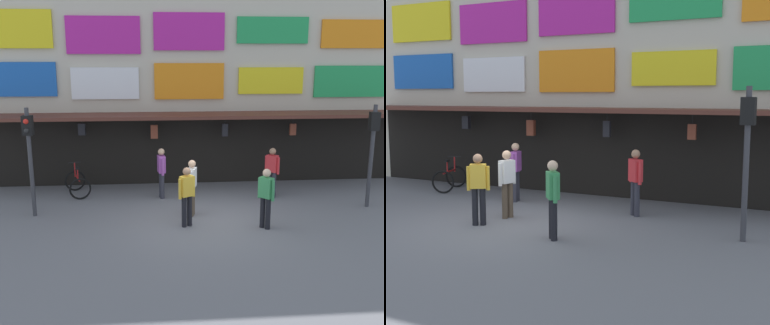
# 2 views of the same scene
# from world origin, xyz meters

# --- Properties ---
(ground_plane) EXTENTS (80.00, 80.00, 0.00)m
(ground_plane) POSITION_xyz_m (0.00, 0.00, 0.00)
(ground_plane) COLOR slate
(shopfront) EXTENTS (18.00, 2.60, 8.00)m
(shopfront) POSITION_xyz_m (-0.00, 4.57, 3.96)
(shopfront) COLOR beige
(shopfront) RESTS_ON ground
(traffic_light_near) EXTENTS (0.29, 0.33, 3.20)m
(traffic_light_near) POSITION_xyz_m (-4.84, 0.73, 2.14)
(traffic_light_near) COLOR #38383D
(traffic_light_near) RESTS_ON ground
(traffic_light_far) EXTENTS (0.30, 0.34, 3.20)m
(traffic_light_far) POSITION_xyz_m (5.35, 0.75, 2.14)
(traffic_light_far) COLOR #38383D
(traffic_light_far) RESTS_ON ground
(bicycle_parked) EXTENTS (1.04, 1.32, 1.05)m
(bicycle_parked) POSITION_xyz_m (-3.90, 2.76, 0.39)
(bicycle_parked) COLOR black
(bicycle_parked) RESTS_ON ground
(pedestrian_in_white) EXTENTS (0.42, 0.40, 1.68)m
(pedestrian_in_white) POSITION_xyz_m (2.59, 1.95, 0.95)
(pedestrian_in_white) COLOR #2D2D38
(pedestrian_in_white) RESTS_ON ground
(pedestrian_in_green) EXTENTS (0.47, 0.37, 1.68)m
(pedestrian_in_green) POSITION_xyz_m (-0.41, -0.48, 0.95)
(pedestrian_in_green) COLOR black
(pedestrian_in_green) RESTS_ON ground
(pedestrian_in_yellow) EXTENTS (0.28, 0.52, 1.68)m
(pedestrian_in_yellow) POSITION_xyz_m (-1.06, 2.18, 0.95)
(pedestrian_in_yellow) COLOR #2D2D38
(pedestrian_in_yellow) RESTS_ON ground
(pedestrian_in_blue) EXTENTS (0.31, 0.51, 1.68)m
(pedestrian_in_blue) POSITION_xyz_m (-0.20, 0.41, 0.95)
(pedestrian_in_blue) COLOR brown
(pedestrian_in_blue) RESTS_ON ground
(pedestrian_in_purple) EXTENTS (0.40, 0.42, 1.68)m
(pedestrian_in_purple) POSITION_xyz_m (1.71, -0.80, 0.95)
(pedestrian_in_purple) COLOR black
(pedestrian_in_purple) RESTS_ON ground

